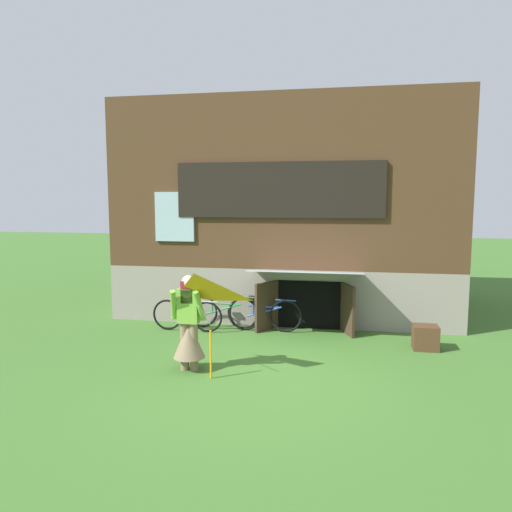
# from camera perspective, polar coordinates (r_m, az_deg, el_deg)

# --- Properties ---
(ground_plane) EXTENTS (60.00, 60.00, 0.00)m
(ground_plane) POSITION_cam_1_polar(r_m,az_deg,el_deg) (7.91, -0.37, -13.99)
(ground_plane) COLOR #3D6B28
(log_house) EXTENTS (7.89, 6.05, 5.08)m
(log_house) POSITION_cam_1_polar(r_m,az_deg,el_deg) (12.82, 4.18, 5.55)
(log_house) COLOR gray
(log_house) RESTS_ON ground_plane
(person) EXTENTS (0.61, 0.52, 1.58)m
(person) POSITION_cam_1_polar(r_m,az_deg,el_deg) (8.00, -7.99, -8.80)
(person) COLOR #7F6B51
(person) RESTS_ON ground_plane
(kite) EXTENTS (1.08, 1.13, 1.57)m
(kite) POSITION_cam_1_polar(r_m,az_deg,el_deg) (7.23, -7.36, -5.49)
(kite) COLOR orange
(kite) RESTS_ON ground_plane
(bicycle_blue) EXTENTS (1.63, 0.17, 0.75)m
(bicycle_blue) POSITION_cam_1_polar(r_m,az_deg,el_deg) (10.33, 0.95, -6.92)
(bicycle_blue) COLOR black
(bicycle_blue) RESTS_ON ground_plane
(bicycle_green) EXTENTS (1.72, 0.18, 0.78)m
(bicycle_green) POSITION_cam_1_polar(r_m,az_deg,el_deg) (10.51, -3.94, -6.61)
(bicycle_green) COLOR black
(bicycle_green) RESTS_ON ground_plane
(bicycle_silver) EXTENTS (1.57, 0.10, 0.71)m
(bicycle_silver) POSITION_cam_1_polar(r_m,az_deg,el_deg) (10.41, -8.21, -6.96)
(bicycle_silver) COLOR black
(bicycle_silver) RESTS_ON ground_plane
(wooden_crate) EXTENTS (0.46, 0.39, 0.46)m
(wooden_crate) POSITION_cam_1_polar(r_m,az_deg,el_deg) (9.65, 19.50, -9.12)
(wooden_crate) COLOR #4C331E
(wooden_crate) RESTS_ON ground_plane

